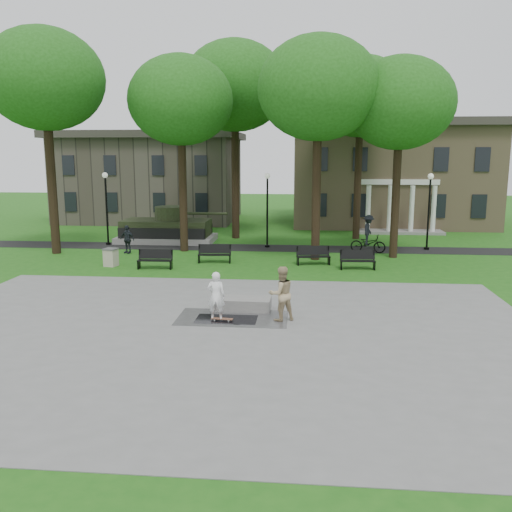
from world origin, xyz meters
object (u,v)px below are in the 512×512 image
(park_bench_0, at_px, (155,259))
(trash_bin, at_px, (111,257))
(skateboarder, at_px, (216,296))
(cyclist, at_px, (368,237))
(friend_watching, at_px, (281,294))
(concrete_block, at_px, (242,304))

(park_bench_0, distance_m, trash_bin, 2.56)
(skateboarder, relative_size, cyclist, 0.77)
(friend_watching, bearing_deg, park_bench_0, -77.91)
(cyclist, bearing_deg, park_bench_0, 131.70)
(concrete_block, height_order, skateboarder, skateboarder)
(skateboarder, height_order, park_bench_0, skateboarder)
(skateboarder, bearing_deg, concrete_block, -117.26)
(park_bench_0, xyz_separation_m, trash_bin, (-2.53, 0.40, -0.04))
(cyclist, relative_size, trash_bin, 2.39)
(concrete_block, distance_m, friend_watching, 2.13)
(concrete_block, height_order, park_bench_0, park_bench_0)
(trash_bin, bearing_deg, skateboarder, -51.45)
(park_bench_0, bearing_deg, friend_watching, -52.04)
(park_bench_0, bearing_deg, trash_bin, 169.49)
(concrete_block, height_order, cyclist, cyclist)
(skateboarder, distance_m, park_bench_0, 9.76)
(concrete_block, xyz_separation_m, trash_bin, (-7.92, 7.57, 0.24))
(cyclist, height_order, park_bench_0, cyclist)
(concrete_block, xyz_separation_m, cyclist, (6.18, 12.99, 0.69))
(friend_watching, xyz_separation_m, trash_bin, (-9.47, 8.81, -0.52))
(skateboarder, distance_m, trash_bin, 11.49)
(friend_watching, relative_size, trash_bin, 2.05)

